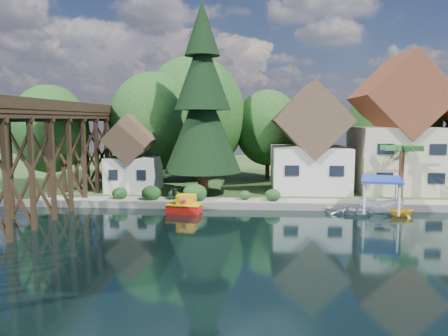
{
  "coord_description": "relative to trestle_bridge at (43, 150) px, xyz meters",
  "views": [
    {
      "loc": [
        1.14,
        -29.41,
        7.82
      ],
      "look_at": [
        -1.16,
        6.0,
        3.85
      ],
      "focal_mm": 35.0,
      "sensor_mm": 36.0,
      "label": 1
    }
  ],
  "objects": [
    {
      "name": "house_left",
      "position": [
        23.0,
        10.83,
        -0.21
      ],
      "size": [
        7.64,
        8.64,
        11.02
      ],
      "color": "silver",
      "rests_on": "bank"
    },
    {
      "name": "conifer",
      "position": [
        12.36,
        7.33,
        4.0
      ],
      "size": [
        7.46,
        7.46,
        18.38
      ],
      "color": "#382314",
      "rests_on": "bank"
    },
    {
      "name": "palm_tree",
      "position": [
        30.76,
        5.94,
        -0.27
      ],
      "size": [
        3.74,
        3.74,
        5.24
      ],
      "color": "#382314",
      "rests_on": "bank"
    },
    {
      "name": "promenade",
      "position": [
        22.0,
        4.13,
        -4.82
      ],
      "size": [
        50.0,
        2.6,
        0.06
      ],
      "primitive_type": "cube",
      "color": "gray",
      "rests_on": "bank"
    },
    {
      "name": "seawall",
      "position": [
        20.0,
        2.83,
        -5.04
      ],
      "size": [
        60.0,
        0.4,
        0.62
      ],
      "primitive_type": "cube",
      "color": "slate",
      "rests_on": "ground"
    },
    {
      "name": "bg_trees",
      "position": [
        17.0,
        16.08,
        1.94
      ],
      "size": [
        49.9,
        13.3,
        10.57
      ],
      "color": "#382314",
      "rests_on": "bank"
    },
    {
      "name": "boat_yellow",
      "position": [
        29.26,
        0.95,
        -4.75
      ],
      "size": [
        2.65,
        2.41,
        1.2
      ],
      "primitive_type": "imported",
      "rotation": [
        0.0,
        0.0,
        1.79
      ],
      "color": "gold",
      "rests_on": "ground"
    },
    {
      "name": "tugboat",
      "position": [
        11.5,
        1.11,
        -4.73
      ],
      "size": [
        3.09,
        2.04,
        2.08
      ],
      "color": "red",
      "rests_on": "ground"
    },
    {
      "name": "boat_white_a",
      "position": [
        25.15,
        1.84,
        -4.98
      ],
      "size": [
        4.21,
        3.56,
        0.74
      ],
      "primitive_type": "imported",
      "rotation": [
        0.0,
        0.0,
        1.25
      ],
      "color": "white",
      "rests_on": "ground"
    },
    {
      "name": "shed",
      "position": [
        5.0,
        9.33,
        -1.52
      ],
      "size": [
        5.09,
        5.4,
        7.85
      ],
      "color": "silver",
      "rests_on": "bank"
    },
    {
      "name": "house_center",
      "position": [
        32.0,
        11.33,
        1.07
      ],
      "size": [
        8.65,
        9.18,
        13.89
      ],
      "color": "beige",
      "rests_on": "bank"
    },
    {
      "name": "shrubs",
      "position": [
        11.4,
        4.09,
        -4.12
      ],
      "size": [
        15.76,
        2.47,
        1.7
      ],
      "color": "#174119",
      "rests_on": "bank"
    },
    {
      "name": "trestle_bridge",
      "position": [
        0.0,
        0.0,
        0.0
      ],
      "size": [
        4.12,
        44.18,
        9.3
      ],
      "color": "black",
      "rests_on": "ground"
    },
    {
      "name": "boat_canopy",
      "position": [
        27.84,
        1.94,
        -4.08
      ],
      "size": [
        4.18,
        5.23,
        2.96
      ],
      "color": "white",
      "rests_on": "ground"
    },
    {
      "name": "bank",
      "position": [
        16.0,
        28.83,
        -5.1
      ],
      "size": [
        140.0,
        52.0,
        0.5
      ],
      "primitive_type": "cube",
      "color": "#26481C",
      "rests_on": "ground"
    },
    {
      "name": "ground",
      "position": [
        16.0,
        -5.17,
        -5.35
      ],
      "size": [
        140.0,
        140.0,
        0.0
      ],
      "primitive_type": "plane",
      "color": "black",
      "rests_on": "ground"
    }
  ]
}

